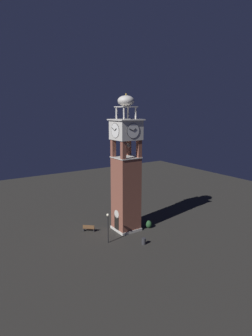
{
  "coord_description": "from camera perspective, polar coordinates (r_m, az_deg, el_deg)",
  "views": [
    {
      "loc": [
        30.95,
        -20.39,
        16.26
      ],
      "look_at": [
        0.0,
        0.0,
        8.75
      ],
      "focal_mm": 30.23,
      "sensor_mm": 36.0,
      "label": 1
    }
  ],
  "objects": [
    {
      "name": "shrub_near_entry",
      "position": [
        40.84,
        4.59,
        -11.22
      ],
      "size": [
        0.88,
        0.88,
        1.07
      ],
      "primitive_type": "ellipsoid",
      "color": "#234C28",
      "rests_on": "ground"
    },
    {
      "name": "trash_bin",
      "position": [
        36.24,
        3.6,
        -14.52
      ],
      "size": [
        0.52,
        0.52,
        0.8
      ],
      "primitive_type": "cylinder",
      "color": "#2D2D33",
      "rests_on": "ground"
    },
    {
      "name": "ground",
      "position": [
        40.47,
        0.0,
        -12.23
      ],
      "size": [
        80.0,
        80.0,
        0.0
      ],
      "primitive_type": "plane",
      "color": "#2A2925"
    },
    {
      "name": "lamp_post",
      "position": [
        35.69,
        -3.66,
        -10.93
      ],
      "size": [
        0.36,
        0.36,
        3.86
      ],
      "color": "black",
      "rests_on": "ground"
    },
    {
      "name": "park_bench",
      "position": [
        39.92,
        -7.51,
        -11.92
      ],
      "size": [
        1.38,
        1.5,
        0.95
      ],
      "color": "brown",
      "rests_on": "ground"
    },
    {
      "name": "clock_tower",
      "position": [
        38.03,
        -0.0,
        -1.53
      ],
      "size": [
        3.63,
        3.63,
        18.43
      ],
      "color": "brown",
      "rests_on": "ground"
    }
  ]
}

